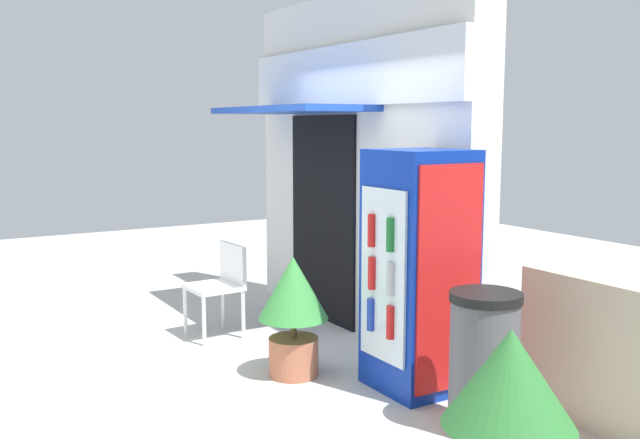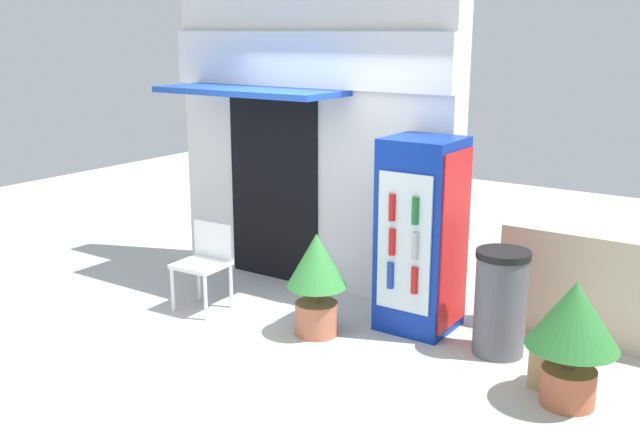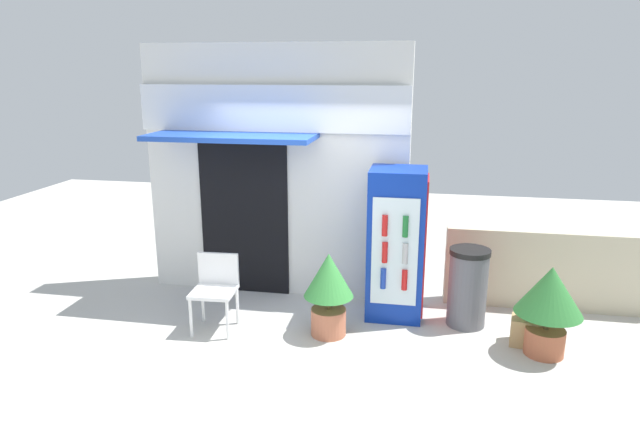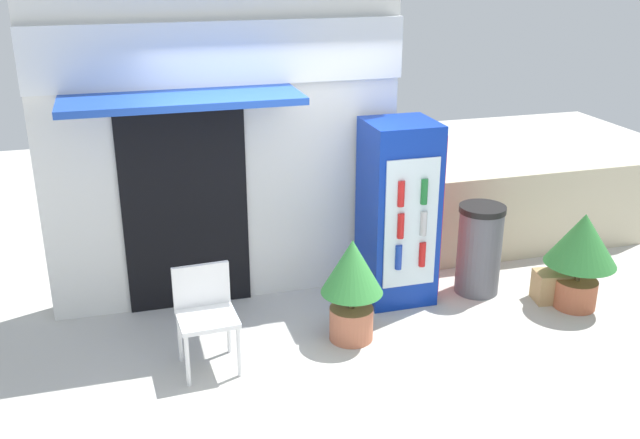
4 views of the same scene
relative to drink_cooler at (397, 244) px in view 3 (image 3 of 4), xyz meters
name	(u,v)px [view 3 (image 3 of 4)]	position (x,y,z in m)	size (l,w,h in m)	color
ground	(291,346)	(-1.05, -1.03, -0.89)	(16.00, 16.00, 0.00)	beige
storefront_building	(275,170)	(-1.61, 0.52, 0.74)	(3.37, 1.10, 3.19)	silver
drink_cooler	(397,244)	(0.00, 0.00, 0.00)	(0.67, 0.70, 1.79)	#0C2D9E
plastic_chair	(216,285)	(-1.99, -0.74, -0.38)	(0.49, 0.47, 0.86)	white
potted_plant_near_shop	(329,286)	(-0.70, -0.68, -0.32)	(0.55, 0.55, 0.96)	#BC6B4C
potted_plant_curbside	(549,299)	(1.59, -0.71, -0.28)	(0.68, 0.68, 0.97)	#AD5B3D
trash_bin	(468,287)	(0.83, -0.13, -0.43)	(0.46, 0.46, 0.92)	#595960
stone_boundary_wall	(557,270)	(1.94, 0.56, -0.40)	(2.70, 0.24, 0.99)	beige
cardboard_box	(527,332)	(1.45, -0.53, -0.74)	(0.34, 0.26, 0.31)	tan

